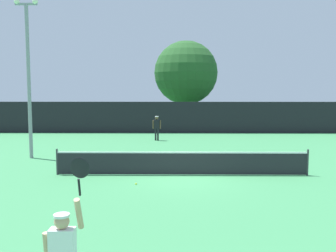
{
  "coord_description": "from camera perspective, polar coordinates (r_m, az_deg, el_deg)",
  "views": [
    {
      "loc": [
        -0.36,
        -15.23,
        3.5
      ],
      "look_at": [
        -0.61,
        3.47,
        1.68
      ],
      "focal_mm": 40.5,
      "sensor_mm": 36.0,
      "label": 1
    }
  ],
  "objects": [
    {
      "name": "ground_plane",
      "position": [
        15.63,
        2.08,
        -7.37
      ],
      "size": [
        120.0,
        120.0,
        0.0
      ],
      "primitive_type": "plane",
      "color": "#387F4C"
    },
    {
      "name": "tennis_net",
      "position": [
        15.52,
        2.09,
        -5.53
      ],
      "size": [
        10.3,
        0.08,
        1.07
      ],
      "color": "#232328",
      "rests_on": "ground"
    },
    {
      "name": "perimeter_fence",
      "position": [
        30.33,
        1.44,
        1.31
      ],
      "size": [
        35.56,
        0.12,
        2.5
      ],
      "primitive_type": "cube",
      "color": "black",
      "rests_on": "ground"
    },
    {
      "name": "player_serving",
      "position": [
        6.24,
        -15.45,
        -17.44
      ],
      "size": [
        0.68,
        0.39,
        2.47
      ],
      "color": "white",
      "rests_on": "ground"
    },
    {
      "name": "player_receiving",
      "position": [
        25.87,
        -1.7,
        0.06
      ],
      "size": [
        0.57,
        0.24,
        1.66
      ],
      "rotation": [
        0.0,
        0.0,
        3.14
      ],
      "color": "black",
      "rests_on": "ground"
    },
    {
      "name": "tennis_ball",
      "position": [
        14.12,
        -4.84,
        -8.65
      ],
      "size": [
        0.07,
        0.07,
        0.07
      ],
      "primitive_type": "sphere",
      "color": "#CCE033",
      "rests_on": "ground"
    },
    {
      "name": "light_pole",
      "position": [
        20.34,
        -20.28,
        8.13
      ],
      "size": [
        1.18,
        0.28,
        7.94
      ],
      "color": "gray",
      "rests_on": "ground"
    },
    {
      "name": "large_tree",
      "position": [
        35.72,
        2.72,
        7.99
      ],
      "size": [
        5.92,
        5.92,
        7.99
      ],
      "color": "brown",
      "rests_on": "ground"
    },
    {
      "name": "parked_car_near",
      "position": [
        38.24,
        -11.24,
        1.37
      ],
      "size": [
        2.05,
        4.27,
        1.69
      ],
      "rotation": [
        0.0,
        0.0,
        0.04
      ],
      "color": "#B7B7BC",
      "rests_on": "ground"
    },
    {
      "name": "parked_car_mid",
      "position": [
        36.53,
        11.53,
        1.18
      ],
      "size": [
        2.04,
        4.26,
        1.69
      ],
      "rotation": [
        0.0,
        0.0,
        0.03
      ],
      "color": "black",
      "rests_on": "ground"
    },
    {
      "name": "parked_car_far",
      "position": [
        39.23,
        15.53,
        1.38
      ],
      "size": [
        1.94,
        4.22,
        1.69
      ],
      "rotation": [
        0.0,
        0.0,
        0.01
      ],
      "color": "navy",
      "rests_on": "ground"
    }
  ]
}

